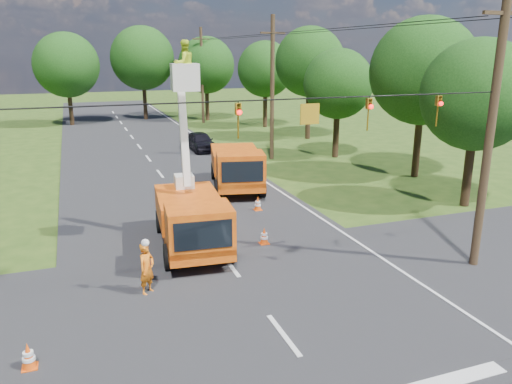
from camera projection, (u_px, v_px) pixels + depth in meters
name	position (u px, v px, depth m)	size (l,w,h in m)	color
ground	(160.00, 174.00, 31.89)	(140.00, 140.00, 0.00)	#2A4615
road_main	(160.00, 174.00, 31.89)	(12.00, 100.00, 0.06)	black
road_cross	(258.00, 303.00, 15.64)	(56.00, 10.00, 0.07)	black
edge_line	(243.00, 168.00, 33.75)	(0.12, 90.00, 0.02)	silver
bucket_truck	(191.00, 208.00, 19.59)	(3.00, 6.51, 8.02)	orange
second_truck	(237.00, 166.00, 28.24)	(3.88, 7.09, 2.52)	orange
ground_worker	(147.00, 269.00, 16.05)	(0.63, 0.42, 1.74)	#FF5815
distant_car	(201.00, 141.00, 39.32)	(1.73, 4.31, 1.47)	black
traffic_cone_2	(264.00, 236.00, 20.30)	(0.38, 0.38, 0.71)	#E74C0C
traffic_cone_3	(258.00, 204.00, 24.60)	(0.38, 0.38, 0.71)	#E74C0C
traffic_cone_4	(28.00, 356.00, 12.32)	(0.38, 0.38, 0.71)	#E74C0C
traffic_cone_7	(237.00, 181.00, 28.82)	(0.38, 0.38, 0.71)	#E74C0C
pole_right_near	(491.00, 127.00, 17.06)	(1.80, 0.30, 10.00)	#4C3823
pole_right_mid	(272.00, 88.00, 35.12)	(1.80, 0.30, 10.00)	#4C3823
pole_right_far	(202.00, 75.00, 53.17)	(1.80, 0.30, 10.00)	#4C3823
signal_span	(329.00, 112.00, 14.76)	(18.00, 0.29, 1.07)	black
tree_right_a	(477.00, 95.00, 24.02)	(5.40, 5.40, 8.28)	#382616
tree_right_b	(424.00, 71.00, 29.69)	(6.40, 6.40, 9.65)	#382616
tree_right_c	(338.00, 84.00, 35.72)	(5.00, 5.00, 7.83)	#382616
tree_right_d	(310.00, 62.00, 43.10)	(6.00, 6.00, 9.70)	#382616
tree_right_e	(265.00, 69.00, 50.23)	(5.60, 5.60, 8.63)	#382616
tree_far_a	(66.00, 65.00, 51.10)	(6.60, 6.60, 9.50)	#382616
tree_far_b	(142.00, 58.00, 55.39)	(7.00, 7.00, 10.32)	#382616
tree_far_c	(206.00, 65.00, 55.05)	(6.20, 6.20, 9.18)	#382616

